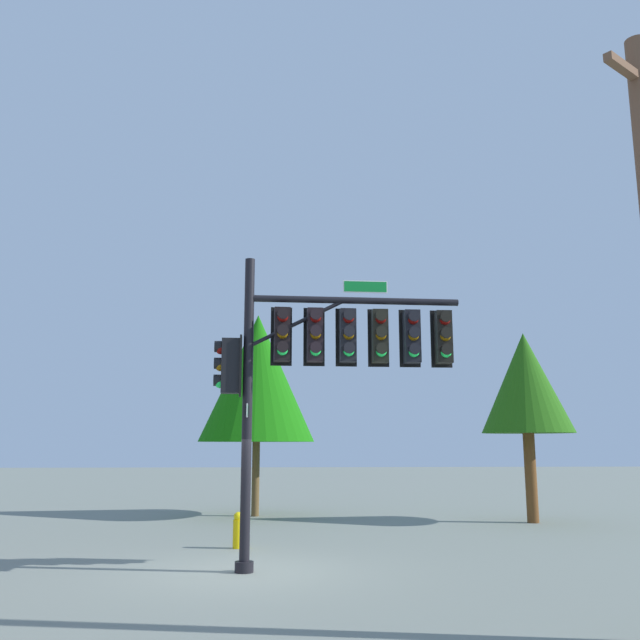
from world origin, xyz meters
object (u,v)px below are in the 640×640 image
object	(u,v)px
tree_mid	(526,384)
signal_pole_assembly	(330,350)
fire_hydrant	(238,530)
tree_near	(257,378)

from	to	relation	value
tree_mid	signal_pole_assembly	bearing A→B (deg)	-131.79
fire_hydrant	tree_near	xyz separation A→B (m)	(0.12, 7.17, 4.31)
signal_pole_assembly	fire_hydrant	world-z (taller)	signal_pole_assembly
signal_pole_assembly	fire_hydrant	xyz separation A→B (m)	(-1.98, 2.97, -3.89)
fire_hydrant	tree_mid	distance (m)	10.78
tree_near	signal_pole_assembly	bearing A→B (deg)	-79.66
tree_near	tree_mid	size ratio (longest dim) A/B	1.16
signal_pole_assembly	fire_hydrant	distance (m)	5.28
tree_mid	tree_near	bearing A→B (deg)	164.41
tree_near	tree_mid	distance (m)	9.08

